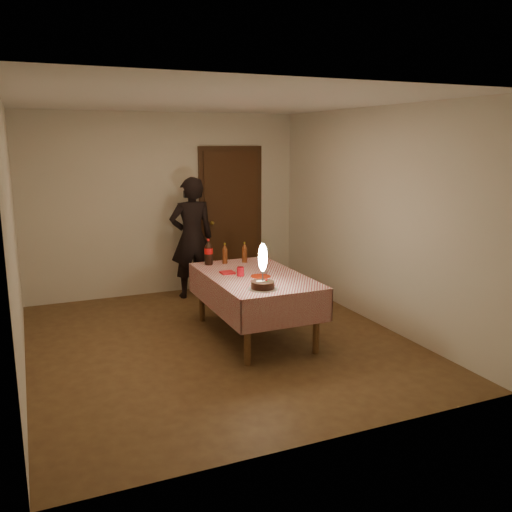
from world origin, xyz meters
The scene contains 12 objects.
ground centered at (0.00, 0.00, 0.00)m, with size 4.00×4.50×0.01m, color brown.
room_shell centered at (0.03, 0.08, 1.65)m, with size 4.04×4.54×2.62m.
dining_table centered at (0.44, 0.01, 0.63)m, with size 1.02×1.72×0.72m.
birthday_cake centered at (0.29, -0.57, 0.86)m, with size 0.30×0.30×0.47m.
red_plate centered at (0.47, -0.09, 0.73)m, with size 0.22×0.22×0.01m, color red.
red_cup centered at (0.28, 0.03, 0.77)m, with size 0.08×0.08×0.10m, color #AB0B17.
clear_cup centered at (0.56, 0.01, 0.77)m, with size 0.07×0.07×0.09m, color white.
napkin_stack centered at (0.18, 0.19, 0.73)m, with size 0.15×0.15×0.02m, color #B5141A.
cola_bottle centered at (0.13, 0.70, 0.88)m, with size 0.10×0.10×0.32m.
amber_bottle_left centered at (0.33, 0.68, 0.84)m, with size 0.06×0.06×0.26m.
amber_bottle_right centered at (0.58, 0.65, 0.84)m, with size 0.06×0.06×0.26m.
photographer centered at (0.27, 1.85, 0.86)m, with size 0.64×0.47×1.71m.
Camera 1 is at (-1.88, -5.43, 2.20)m, focal length 38.00 mm.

